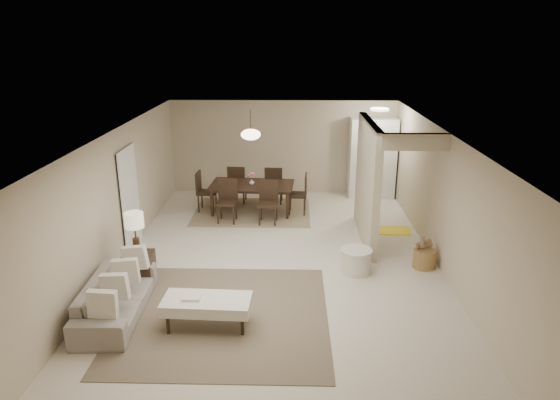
{
  "coord_description": "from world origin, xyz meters",
  "views": [
    {
      "loc": [
        0.24,
        -8.67,
        4.15
      ],
      "look_at": [
        0.01,
        0.61,
        1.05
      ],
      "focal_mm": 32.0,
      "sensor_mm": 36.0,
      "label": 1
    }
  ],
  "objects_px": {
    "pantry_cabinet": "(372,158)",
    "sofa": "(116,297)",
    "round_pouf": "(356,261)",
    "wicker_basket": "(424,259)",
    "side_table": "(139,269)",
    "ottoman_bench": "(207,304)",
    "dining_table": "(252,198)"
  },
  "relations": [
    {
      "from": "dining_table",
      "to": "side_table",
      "type": "bearing_deg",
      "value": -110.62
    },
    {
      "from": "pantry_cabinet",
      "to": "sofa",
      "type": "bearing_deg",
      "value": -128.26
    },
    {
      "from": "ottoman_bench",
      "to": "wicker_basket",
      "type": "relative_size",
      "value": 3.19
    },
    {
      "from": "dining_table",
      "to": "wicker_basket",
      "type": "bearing_deg",
      "value": -37.12
    },
    {
      "from": "pantry_cabinet",
      "to": "ottoman_bench",
      "type": "height_order",
      "value": "pantry_cabinet"
    },
    {
      "from": "ottoman_bench",
      "to": "pantry_cabinet",
      "type": "bearing_deg",
      "value": 64.8
    },
    {
      "from": "sofa",
      "to": "round_pouf",
      "type": "distance_m",
      "value": 4.17
    },
    {
      "from": "side_table",
      "to": "wicker_basket",
      "type": "height_order",
      "value": "side_table"
    },
    {
      "from": "pantry_cabinet",
      "to": "sofa",
      "type": "height_order",
      "value": "pantry_cabinet"
    },
    {
      "from": "wicker_basket",
      "to": "round_pouf",
      "type": "bearing_deg",
      "value": -169.81
    },
    {
      "from": "ottoman_bench",
      "to": "side_table",
      "type": "distance_m",
      "value": 1.93
    },
    {
      "from": "ottoman_bench",
      "to": "wicker_basket",
      "type": "xyz_separation_m",
      "value": [
        3.71,
        2.08,
        -0.2
      ]
    },
    {
      "from": "ottoman_bench",
      "to": "round_pouf",
      "type": "xyz_separation_m",
      "value": [
        2.41,
        1.85,
        -0.15
      ]
    },
    {
      "from": "wicker_basket",
      "to": "side_table",
      "type": "bearing_deg",
      "value": -171.48
    },
    {
      "from": "wicker_basket",
      "to": "dining_table",
      "type": "height_order",
      "value": "dining_table"
    },
    {
      "from": "ottoman_bench",
      "to": "wicker_basket",
      "type": "height_order",
      "value": "ottoman_bench"
    },
    {
      "from": "pantry_cabinet",
      "to": "sofa",
      "type": "xyz_separation_m",
      "value": [
        -4.8,
        -6.09,
        -0.75
      ]
    },
    {
      "from": "pantry_cabinet",
      "to": "round_pouf",
      "type": "relative_size",
      "value": 3.67
    },
    {
      "from": "ottoman_bench",
      "to": "dining_table",
      "type": "relative_size",
      "value": 0.66
    },
    {
      "from": "ottoman_bench",
      "to": "side_table",
      "type": "height_order",
      "value": "side_table"
    },
    {
      "from": "pantry_cabinet",
      "to": "round_pouf",
      "type": "bearing_deg",
      "value": -101.56
    },
    {
      "from": "sofa",
      "to": "side_table",
      "type": "height_order",
      "value": "sofa"
    },
    {
      "from": "sofa",
      "to": "round_pouf",
      "type": "relative_size",
      "value": 3.57
    },
    {
      "from": "wicker_basket",
      "to": "dining_table",
      "type": "xyz_separation_m",
      "value": [
        -3.45,
        2.96,
        0.18
      ]
    },
    {
      "from": "sofa",
      "to": "side_table",
      "type": "relative_size",
      "value": 3.67
    },
    {
      "from": "sofa",
      "to": "wicker_basket",
      "type": "xyz_separation_m",
      "value": [
        5.17,
        1.78,
        -0.12
      ]
    },
    {
      "from": "side_table",
      "to": "sofa",
      "type": "bearing_deg",
      "value": -92.82
    },
    {
      "from": "round_pouf",
      "to": "wicker_basket",
      "type": "xyz_separation_m",
      "value": [
        1.3,
        0.23,
        -0.05
      ]
    },
    {
      "from": "pantry_cabinet",
      "to": "side_table",
      "type": "distance_m",
      "value": 6.99
    },
    {
      "from": "sofa",
      "to": "dining_table",
      "type": "bearing_deg",
      "value": -22.03
    },
    {
      "from": "pantry_cabinet",
      "to": "side_table",
      "type": "height_order",
      "value": "pantry_cabinet"
    },
    {
      "from": "sofa",
      "to": "dining_table",
      "type": "height_order",
      "value": "dining_table"
    }
  ]
}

